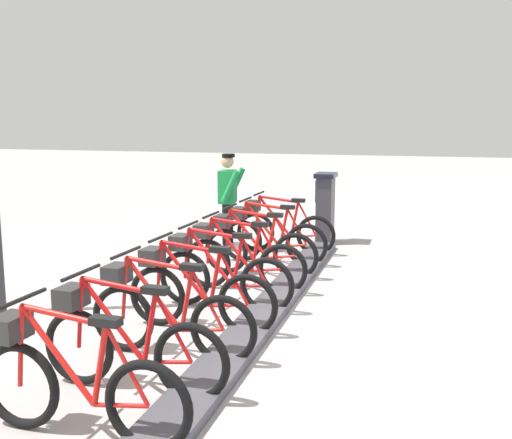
# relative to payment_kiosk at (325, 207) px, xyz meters

# --- Properties ---
(ground_plane) EXTENTS (60.00, 60.00, 0.00)m
(ground_plane) POSITION_rel_payment_kiosk_xyz_m (-0.05, 4.38, -0.67)
(ground_plane) COLOR #A89F9C
(dock_rail_base) EXTENTS (0.44, 7.87, 0.10)m
(dock_rail_base) POSITION_rel_payment_kiosk_xyz_m (-0.05, 4.38, -0.62)
(dock_rail_base) COLOR #47474C
(dock_rail_base) RESTS_ON ground
(payment_kiosk) EXTENTS (0.36, 0.52, 1.28)m
(payment_kiosk) POSITION_rel_payment_kiosk_xyz_m (0.00, 0.00, 0.00)
(payment_kiosk) COLOR #38383D
(payment_kiosk) RESTS_ON ground
(bike_docked_0) EXTENTS (1.72, 0.54, 1.02)m
(bike_docked_0) POSITION_rel_payment_kiosk_xyz_m (0.57, 1.04, -0.24)
(bike_docked_0) COLOR black
(bike_docked_0) RESTS_ON ground
(bike_docked_1) EXTENTS (1.72, 0.54, 1.02)m
(bike_docked_1) POSITION_rel_payment_kiosk_xyz_m (0.57, 1.83, -0.24)
(bike_docked_1) COLOR black
(bike_docked_1) RESTS_ON ground
(bike_docked_2) EXTENTS (1.72, 0.54, 1.02)m
(bike_docked_2) POSITION_rel_payment_kiosk_xyz_m (0.57, 2.61, -0.24)
(bike_docked_2) COLOR black
(bike_docked_2) RESTS_ON ground
(bike_docked_3) EXTENTS (1.72, 0.54, 1.02)m
(bike_docked_3) POSITION_rel_payment_kiosk_xyz_m (0.57, 3.40, -0.24)
(bike_docked_3) COLOR black
(bike_docked_3) RESTS_ON ground
(bike_docked_4) EXTENTS (1.72, 0.54, 1.02)m
(bike_docked_4) POSITION_rel_payment_kiosk_xyz_m (0.57, 4.18, -0.24)
(bike_docked_4) COLOR black
(bike_docked_4) RESTS_ON ground
(bike_docked_5) EXTENTS (1.72, 0.54, 1.02)m
(bike_docked_5) POSITION_rel_payment_kiosk_xyz_m (0.57, 4.97, -0.24)
(bike_docked_5) COLOR black
(bike_docked_5) RESTS_ON ground
(bike_docked_6) EXTENTS (1.72, 0.54, 1.02)m
(bike_docked_6) POSITION_rel_payment_kiosk_xyz_m (0.57, 5.76, -0.24)
(bike_docked_6) COLOR black
(bike_docked_6) RESTS_ON ground
(bike_docked_7) EXTENTS (1.72, 0.54, 1.02)m
(bike_docked_7) POSITION_rel_payment_kiosk_xyz_m (0.57, 6.54, -0.24)
(bike_docked_7) COLOR black
(bike_docked_7) RESTS_ON ground
(bike_docked_8) EXTENTS (1.72, 0.54, 1.02)m
(bike_docked_8) POSITION_rel_payment_kiosk_xyz_m (0.57, 7.33, -0.24)
(bike_docked_8) COLOR black
(bike_docked_8) RESTS_ON ground
(worker_near_rack) EXTENTS (0.48, 0.66, 1.66)m
(worker_near_rack) POSITION_rel_payment_kiosk_xyz_m (1.51, 1.03, 0.24)
(worker_near_rack) COLOR white
(worker_near_rack) RESTS_ON ground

